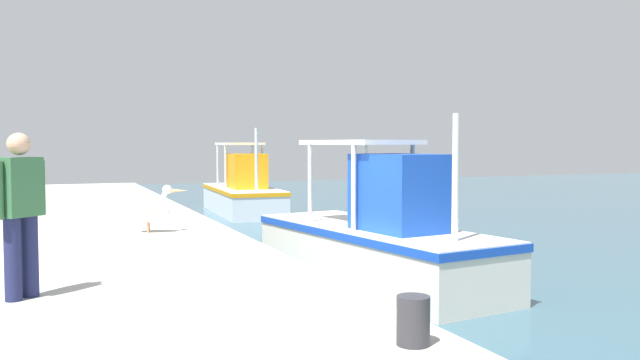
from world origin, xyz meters
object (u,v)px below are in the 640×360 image
pelican (151,209)px  fisherman_standing (20,209)px  fishing_boat_second (379,240)px  mooring_bollard_nearest (413,321)px  fishing_boat_nearest (243,193)px

pelican → fisherman_standing: fisherman_standing is taller
fisherman_standing → fishing_boat_second: bearing=116.5°
pelican → mooring_bollard_nearest: bearing=7.5°
pelican → fishing_boat_second: bearing=61.9°
fishing_boat_second → mooring_bollard_nearest: fishing_boat_second is taller
fishing_boat_second → mooring_bollard_nearest: size_ratio=14.29×
pelican → fisherman_standing: (4.49, -1.87, 0.50)m
fishing_boat_nearest → mooring_bollard_nearest: bearing=-11.3°
fishing_boat_nearest → pelican: fishing_boat_nearest is taller
fishing_boat_second → pelican: (-1.84, -3.46, 0.48)m
fishing_boat_second → pelican: fishing_boat_second is taller
fishing_boat_second → fisherman_standing: bearing=-63.5°
fishing_boat_nearest → fisherman_standing: bearing=-23.6°
pelican → fisherman_standing: bearing=-22.5°
fishing_boat_second → fisherman_standing: 6.03m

